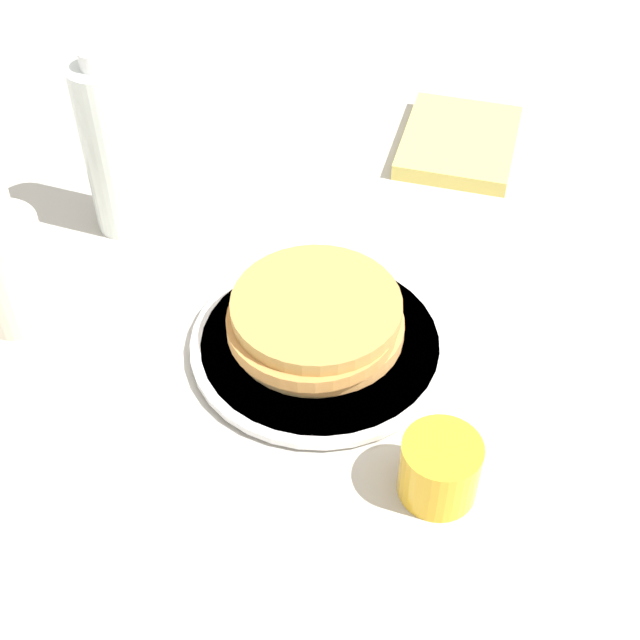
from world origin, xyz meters
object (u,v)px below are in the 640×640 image
object	(u,v)px
plate	(320,344)
juice_glass	(440,468)
cream_jug	(7,266)
pancake_stack	(316,321)
water_bottle_near	(112,149)

from	to	relation	value
plate	juice_glass	size ratio (longest dim) A/B	3.74
plate	juice_glass	bearing A→B (deg)	-151.08
juice_glass	cream_jug	bearing A→B (deg)	59.63
pancake_stack	juice_glass	size ratio (longest dim) A/B	2.57
pancake_stack	cream_jug	distance (m)	0.30
pancake_stack	cream_jug	size ratio (longest dim) A/B	1.17
cream_jug	water_bottle_near	size ratio (longest dim) A/B	0.70
plate	pancake_stack	distance (m)	0.03
plate	cream_jug	distance (m)	0.31
plate	cream_jug	size ratio (longest dim) A/B	1.70
pancake_stack	juice_glass	bearing A→B (deg)	-150.11
plate	water_bottle_near	xyz separation A→B (m)	(0.20, 0.21, 0.09)
juice_glass	cream_jug	distance (m)	0.45
plate	cream_jug	xyz separation A→B (m)	(0.06, 0.30, 0.06)
plate	pancake_stack	size ratio (longest dim) A/B	1.46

